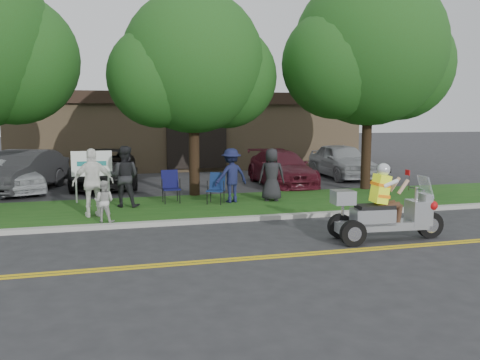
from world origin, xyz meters
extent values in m
plane|color=#28282B|center=(0.00, 0.00, 0.00)|extent=(120.00, 120.00, 0.00)
cube|color=gold|center=(0.00, -0.58, 0.01)|extent=(60.00, 0.10, 0.01)
cube|color=gold|center=(0.00, -0.42, 0.01)|extent=(60.00, 0.10, 0.01)
cube|color=#A8A89E|center=(0.00, 3.05, 0.06)|extent=(60.00, 0.25, 0.12)
cube|color=#144813|center=(0.00, 5.20, 0.06)|extent=(60.00, 4.00, 0.10)
cube|color=#9E7F5B|center=(2.00, 19.00, 2.00)|extent=(18.00, 8.00, 4.00)
cube|color=black|center=(2.00, 14.95, 3.70)|extent=(18.00, 0.30, 0.60)
sphere|color=#234E16|center=(-5.15, 7.30, 4.59)|extent=(4.05, 4.05, 4.05)
cylinder|color=#332114|center=(0.50, 7.20, 2.10)|extent=(0.36, 0.36, 4.20)
sphere|color=#234E16|center=(0.50, 7.20, 4.65)|extent=(4.80, 4.80, 4.80)
sphere|color=#234E16|center=(1.70, 7.50, 4.20)|extent=(3.60, 3.60, 3.60)
sphere|color=#234E16|center=(-0.70, 7.00, 4.12)|extent=(3.36, 3.36, 3.36)
cylinder|color=#332114|center=(7.00, 7.00, 2.38)|extent=(0.36, 0.36, 4.76)
sphere|color=#234E16|center=(7.00, 7.00, 5.27)|extent=(5.60, 5.60, 5.60)
sphere|color=#234E16|center=(8.40, 7.30, 4.76)|extent=(4.20, 4.20, 4.20)
sphere|color=#234E16|center=(5.60, 6.80, 4.68)|extent=(3.92, 3.92, 3.92)
cylinder|color=silver|center=(-3.40, 6.60, 0.55)|extent=(0.06, 0.06, 1.10)
cylinder|color=silver|center=(-2.40, 6.60, 0.55)|extent=(0.06, 0.06, 1.10)
cube|color=white|center=(-2.90, 6.60, 1.35)|extent=(1.25, 0.06, 0.80)
cylinder|color=black|center=(4.85, 0.04, 0.31)|extent=(0.64, 0.19, 0.63)
cylinder|color=black|center=(2.73, -0.18, 0.29)|extent=(0.60, 0.20, 0.59)
cylinder|color=black|center=(2.79, 0.57, 0.29)|extent=(0.60, 0.20, 0.59)
cube|color=#A9ADB2|center=(3.70, 0.12, 0.36)|extent=(2.02, 0.63, 0.19)
cube|color=#A9ADB2|center=(3.39, 0.15, 0.58)|extent=(0.98, 0.55, 0.37)
cube|color=black|center=(3.44, 0.14, 0.80)|extent=(0.87, 0.50, 0.10)
cube|color=#A9ADB2|center=(4.54, 0.06, 0.63)|extent=(0.51, 0.54, 0.58)
cube|color=silver|center=(4.68, 0.05, 1.23)|extent=(0.24, 0.50, 0.51)
cube|color=#A9ADB2|center=(2.66, 0.20, 1.05)|extent=(0.50, 0.47, 0.31)
sphere|color=#B20C0F|center=(4.77, -0.10, 0.82)|extent=(0.23, 0.23, 0.23)
cube|color=#DEF81A|center=(3.56, 0.14, 1.21)|extent=(0.39, 0.44, 0.68)
sphere|color=silver|center=(3.62, 0.13, 1.65)|extent=(0.30, 0.30, 0.30)
cylinder|color=black|center=(0.54, 5.23, 0.31)|extent=(0.03, 0.03, 0.40)
cylinder|color=black|center=(0.93, 5.02, 0.31)|extent=(0.03, 0.03, 0.40)
cylinder|color=black|center=(0.73, 5.59, 0.31)|extent=(0.03, 0.03, 0.40)
cylinder|color=black|center=(1.12, 5.38, 0.31)|extent=(0.03, 0.03, 0.40)
cube|color=#11234F|center=(0.83, 5.30, 0.52)|extent=(0.66, 0.64, 0.04)
cube|color=#11234F|center=(0.94, 5.50, 0.79)|extent=(0.52, 0.37, 0.55)
cylinder|color=black|center=(-0.72, 5.61, 0.32)|extent=(0.03, 0.03, 0.43)
cylinder|color=black|center=(-0.25, 5.63, 0.32)|extent=(0.03, 0.03, 0.43)
cylinder|color=black|center=(-0.74, 6.04, 0.32)|extent=(0.03, 0.03, 0.43)
cylinder|color=black|center=(-0.27, 6.06, 0.32)|extent=(0.03, 0.03, 0.43)
cube|color=#0D0D3D|center=(-0.49, 5.84, 0.55)|extent=(0.56, 0.51, 0.04)
cube|color=#0D0D3D|center=(-0.50, 6.07, 0.84)|extent=(0.55, 0.18, 0.58)
imported|color=black|center=(-1.94, 5.53, 1.03)|extent=(1.09, 0.97, 1.86)
imported|color=white|center=(-2.84, 4.23, 1.05)|extent=(1.16, 0.62, 1.88)
imported|color=#161A3F|center=(1.38, 5.45, 0.97)|extent=(1.24, 0.90, 1.73)
imported|color=black|center=(2.72, 5.39, 0.96)|extent=(0.97, 0.78, 1.71)
imported|color=beige|center=(-2.56, 3.40, 0.65)|extent=(0.65, 0.58, 1.10)
imported|color=silver|center=(-5.81, 10.08, 0.71)|extent=(3.00, 4.47, 1.41)
imported|color=#2C2D2F|center=(-5.50, 10.31, 0.78)|extent=(3.21, 5.00, 1.56)
imported|color=black|center=(-2.50, 10.90, 0.75)|extent=(2.70, 5.49, 1.50)
imported|color=#4F121E|center=(4.50, 9.42, 0.70)|extent=(2.12, 4.88, 1.40)
imported|color=#9C9FA3|center=(8.00, 10.99, 0.78)|extent=(2.05, 4.68, 1.57)
camera|label=1|loc=(-2.55, -10.10, 2.92)|focal=38.00mm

